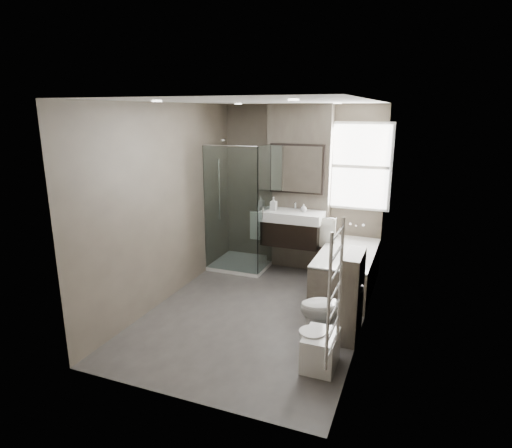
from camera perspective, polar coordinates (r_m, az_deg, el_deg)
The scene contains 15 objects.
room at distance 5.20m, azimuth 0.42°, elevation 1.57°, with size 2.70×3.90×2.70m.
vanity_pier at distance 6.85m, azimuth 5.75°, elevation 4.76°, with size 1.00×0.25×2.60m, color #5B5348.
vanity at distance 6.64m, azimuth 4.80°, elevation -0.49°, with size 0.95×0.47×0.66m.
mirror_cabinet at distance 6.64m, azimuth 5.44°, elevation 7.33°, with size 0.86×0.08×0.76m.
towel_left at distance 6.81m, azimuth 0.23°, elevation -0.24°, with size 0.24×0.06×0.44m, color silver.
towel_right at distance 6.50m, azimuth 9.48°, elevation -1.18°, with size 0.24×0.06×0.44m, color silver.
shower_enclosure at distance 6.89m, azimuth -1.42°, elevation -2.04°, with size 0.90×0.90×2.00m.
bathtub at distance 6.28m, azimuth 12.01°, elevation -5.77°, with size 0.75×1.60×0.57m.
window at distance 6.71m, azimuth 13.55°, elevation 7.45°, with size 0.98×0.06×1.33m.
toilet at distance 4.99m, azimuth 9.77°, elevation -10.99°, with size 0.38×0.66×0.68m, color white.
cistern_box at distance 4.94m, azimuth 12.74°, elevation -9.37°, with size 0.19×0.55×1.00m.
bidet at distance 4.50m, azimuth 8.52°, elevation -16.18°, with size 0.39×0.44×0.47m.
towel_radiator at distance 3.46m, azimuth 10.46°, elevation -8.87°, with size 0.03×0.49×1.10m.
soap_bottle_a at distance 6.62m, azimuth 2.36°, elevation 2.74°, with size 0.09×0.09×0.21m, color white.
soap_bottle_b at distance 6.55m, azimuth 6.37°, elevation 2.14°, with size 0.09×0.09×0.12m, color white.
Camera 1 is at (1.80, -4.72, 2.50)m, focal length 30.00 mm.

